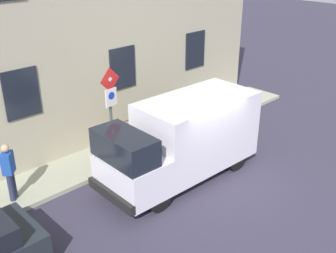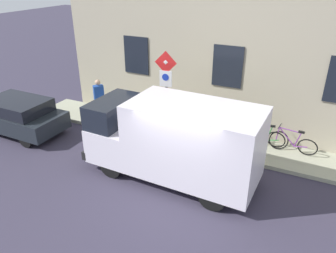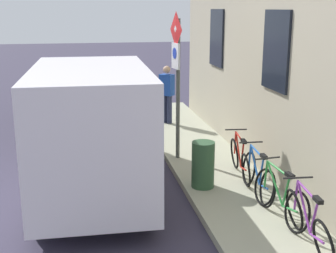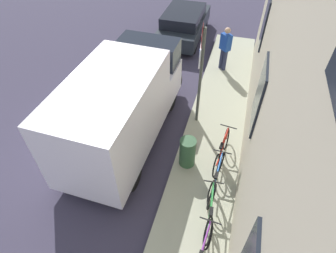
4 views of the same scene
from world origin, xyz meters
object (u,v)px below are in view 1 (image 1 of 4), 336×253
delivery_van (183,138)px  bicycle_red (129,131)px  bicycle_green (167,117)px  bicycle_blue (148,124)px  litter_bin (153,134)px  pedestrian (9,170)px  bicycle_purple (183,111)px  sign_post_stacked (111,103)px

delivery_van → bicycle_red: delivery_van is taller
bicycle_green → bicycle_blue: same height
bicycle_blue → litter_bin: bearing=60.1°
delivery_van → pedestrian: bearing=-25.7°
delivery_van → bicycle_purple: 4.32m
bicycle_red → pedestrian: (-0.61, 4.72, 0.56)m
bicycle_purple → litter_bin: size_ratio=1.91×
bicycle_green → bicycle_blue: bearing=-5.2°
litter_bin → bicycle_red: bearing=23.3°
bicycle_blue → delivery_van: bearing=71.6°
bicycle_purple → bicycle_green: size_ratio=1.00×
bicycle_purple → pedestrian: (-0.61, 7.58, 0.56)m
bicycle_purple → bicycle_blue: size_ratio=1.00×
bicycle_green → bicycle_red: 1.91m
bicycle_blue → litter_bin: size_ratio=1.91×
bicycle_red → sign_post_stacked: bearing=42.5°
pedestrian → litter_bin: pedestrian is taller
sign_post_stacked → litter_bin: size_ratio=3.53×
delivery_van → bicycle_green: delivery_van is taller
pedestrian → delivery_van: bearing=14.8°
delivery_van → pedestrian: size_ratio=3.13×
bicycle_purple → delivery_van: bearing=49.0°
bicycle_purple → bicycle_green: bearing=5.3°
sign_post_stacked → pedestrian: size_ratio=1.85×
delivery_van → bicycle_purple: size_ratio=3.13×
sign_post_stacked → bicycle_red: 2.50m
delivery_van → bicycle_green: bearing=-124.1°
bicycle_red → bicycle_green: bearing=-172.9°
bicycle_green → litter_bin: litter_bin is taller
bicycle_purple → bicycle_red: bearing=5.2°
bicycle_red → litter_bin: litter_bin is taller
bicycle_blue → litter_bin: (-0.88, 0.57, 0.08)m
pedestrian → litter_bin: 5.13m
delivery_van → bicycle_red: (2.94, -0.20, -0.82)m
bicycle_red → pedestrian: size_ratio=0.99×
bicycle_purple → bicycle_green: (-0.00, 0.95, 0.00)m
delivery_van → bicycle_red: size_ratio=3.15×
delivery_van → pedestrian: (2.33, 4.52, -0.26)m
bicycle_purple → litter_bin: litter_bin is taller
bicycle_purple → bicycle_blue: 1.91m
delivery_van → bicycle_blue: (2.94, -1.15, -0.82)m
bicycle_blue → bicycle_red: (0.00, 0.95, 0.00)m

